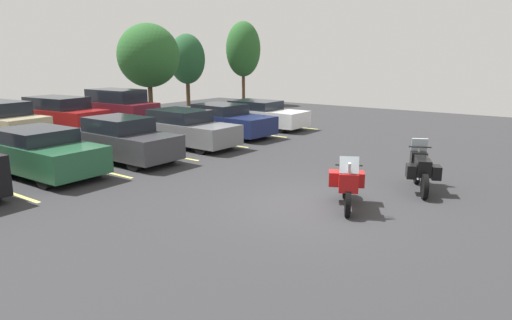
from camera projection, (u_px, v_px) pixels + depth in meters
ground at (315, 207)px, 11.47m from camera, size 44.00×44.00×0.10m
motorcycle_touring at (347, 182)px, 11.14m from camera, size 1.95×1.23×1.42m
motorcycle_second at (421, 168)px, 12.62m from camera, size 2.04×1.19×1.37m
parking_stripes at (86, 167)px, 15.36m from camera, size 23.89×4.79×0.01m
car_green at (40, 152)px, 14.24m from camera, size 1.98×4.55×1.46m
car_charcoal at (123, 140)px, 16.19m from camera, size 1.85×4.37×1.55m
car_grey at (186, 129)px, 18.83m from camera, size 1.94×4.60×1.50m
car_navy at (224, 120)px, 21.44m from camera, size 2.30×4.97×1.46m
car_white at (261, 114)px, 23.70m from camera, size 1.91×4.78×1.41m
car_far_red at (62, 115)px, 22.03m from camera, size 2.31×4.57×1.75m
car_far_maroon at (118, 108)px, 24.11m from camera, size 1.98×4.39×1.97m
tree_far_right at (187, 59)px, 33.77m from camera, size 2.66×2.66×5.30m
tree_right at (148, 56)px, 28.19m from camera, size 3.83×3.83×5.66m
tree_left at (243, 49)px, 34.34m from camera, size 2.60×2.60×6.24m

